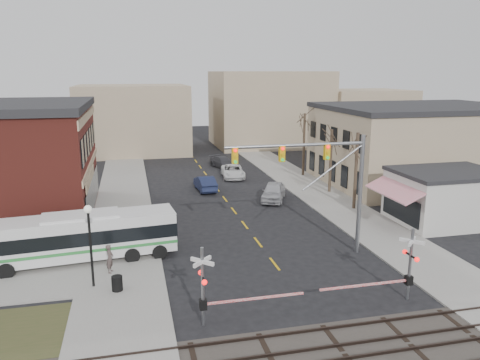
% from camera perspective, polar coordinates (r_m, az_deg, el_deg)
% --- Properties ---
extents(ground, '(160.00, 160.00, 0.00)m').
position_cam_1_polar(ground, '(28.65, 5.47, -11.71)').
color(ground, black).
rests_on(ground, ground).
extents(sidewalk_west, '(5.00, 60.00, 0.12)m').
position_cam_1_polar(sidewalk_west, '(46.15, -14.01, -2.28)').
color(sidewalk_west, gray).
rests_on(sidewalk_west, ground).
extents(sidewalk_east, '(5.00, 60.00, 0.12)m').
position_cam_1_polar(sidewalk_east, '(49.54, 8.51, -0.98)').
color(sidewalk_east, gray).
rests_on(sidewalk_east, ground).
extents(ballast_strip, '(160.00, 5.00, 0.06)m').
position_cam_1_polar(ballast_strip, '(22.15, 12.50, -19.93)').
color(ballast_strip, '#332D28').
rests_on(ballast_strip, ground).
extents(rail_tracks, '(160.00, 3.91, 0.14)m').
position_cam_1_polar(rail_tracks, '(22.11, 12.51, -19.74)').
color(rail_tracks, '#2D231E').
rests_on(rail_tracks, ground).
extents(tan_building, '(20.30, 15.30, 8.50)m').
position_cam_1_polar(tan_building, '(54.58, 20.98, 4.09)').
color(tan_building, tan).
rests_on(tan_building, ground).
extents(awning_shop, '(9.74, 6.20, 4.30)m').
position_cam_1_polar(awning_shop, '(41.16, 23.81, -1.85)').
color(awning_shop, beige).
rests_on(awning_shop, ground).
extents(tree_east_a, '(0.28, 0.28, 6.75)m').
position_cam_1_polar(tree_east_a, '(42.10, 13.94, 1.07)').
color(tree_east_a, '#382B21').
rests_on(tree_east_a, sidewalk_east).
extents(tree_east_b, '(0.28, 0.28, 6.30)m').
position_cam_1_polar(tree_east_b, '(47.57, 10.98, 2.30)').
color(tree_east_b, '#382B21').
rests_on(tree_east_b, sidewalk_east).
extents(tree_east_c, '(0.28, 0.28, 7.20)m').
position_cam_1_polar(tree_east_c, '(54.84, 7.79, 4.31)').
color(tree_east_c, '#382B21').
rests_on(tree_east_c, sidewalk_east).
extents(transit_bus, '(11.97, 3.78, 3.03)m').
position_cam_1_polar(transit_bus, '(31.73, -18.67, -6.51)').
color(transit_bus, silver).
rests_on(transit_bus, ground).
extents(traffic_signal_mast, '(9.30, 0.30, 8.00)m').
position_cam_1_polar(traffic_signal_mast, '(30.49, 10.25, 0.98)').
color(traffic_signal_mast, gray).
rests_on(traffic_signal_mast, ground).
extents(rr_crossing_west, '(5.60, 1.36, 4.00)m').
position_cam_1_polar(rr_crossing_west, '(22.92, -3.48, -12.86)').
color(rr_crossing_west, gray).
rests_on(rr_crossing_west, ground).
extents(rr_crossing_east, '(5.60, 1.36, 4.00)m').
position_cam_1_polar(rr_crossing_east, '(26.57, 19.23, -9.84)').
color(rr_crossing_east, gray).
rests_on(rr_crossing_east, ground).
extents(street_lamp, '(0.44, 0.44, 4.76)m').
position_cam_1_polar(street_lamp, '(27.21, -17.89, -5.78)').
color(street_lamp, black).
rests_on(street_lamp, sidewalk_west).
extents(trash_bin, '(0.60, 0.60, 0.84)m').
position_cam_1_polar(trash_bin, '(27.38, -14.75, -12.09)').
color(trash_bin, black).
rests_on(trash_bin, sidewalk_west).
extents(car_a, '(3.83, 5.35, 1.69)m').
position_cam_1_polar(car_a, '(44.57, 4.11, -1.41)').
color(car_a, '#9F9FA4').
rests_on(car_a, ground).
extents(car_b, '(1.88, 4.75, 1.54)m').
position_cam_1_polar(car_b, '(48.24, -4.27, -0.39)').
color(car_b, '#181F3D').
rests_on(car_b, ground).
extents(car_c, '(2.94, 5.46, 1.46)m').
position_cam_1_polar(car_c, '(53.97, -0.88, 1.06)').
color(car_c, silver).
rests_on(car_c, ground).
extents(car_d, '(3.37, 5.14, 1.39)m').
position_cam_1_polar(car_d, '(59.64, -2.06, 2.18)').
color(car_d, '#3B3B40').
rests_on(car_d, ground).
extents(pedestrian_near, '(0.57, 0.73, 1.76)m').
position_cam_1_polar(pedestrian_near, '(29.60, -15.58, -9.21)').
color(pedestrian_near, '#4F413F').
rests_on(pedestrian_near, sidewalk_west).
extents(pedestrian_far, '(1.12, 1.02, 1.87)m').
position_cam_1_polar(pedestrian_far, '(33.45, -14.73, -6.44)').
color(pedestrian_far, '#394863').
rests_on(pedestrian_far, sidewalk_west).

